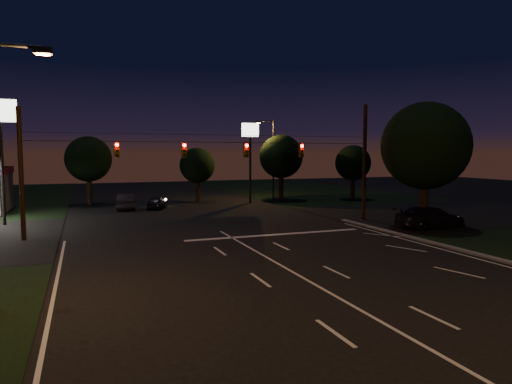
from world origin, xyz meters
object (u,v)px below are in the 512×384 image
utility_pole_right (363,220)px  car_cross (430,217)px  tree_right_near (424,147)px  car_oncoming_a (157,202)px  car_oncoming_b (126,201)px

utility_pole_right → car_cross: bearing=-66.8°
tree_right_near → car_cross: size_ratio=1.65×
car_oncoming_a → car_oncoming_b: size_ratio=0.79×
tree_right_near → utility_pole_right: bearing=107.5°
car_oncoming_b → car_cross: 26.74m
tree_right_near → car_cross: tree_right_near is taller
car_oncoming_b → car_cross: (19.00, -18.82, 0.03)m
car_oncoming_b → car_oncoming_a: bearing=174.8°
utility_pole_right → car_cross: (2.14, -5.00, 0.77)m
utility_pole_right → car_oncoming_a: size_ratio=2.52×
utility_pole_right → tree_right_near: tree_right_near is taller
utility_pole_right → car_oncoming_b: utility_pole_right is taller
tree_right_near → car_oncoming_a: (-15.64, 18.12, -5.07)m
car_oncoming_a → car_cross: size_ratio=0.67×
utility_pole_right → car_cross: utility_pole_right is taller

